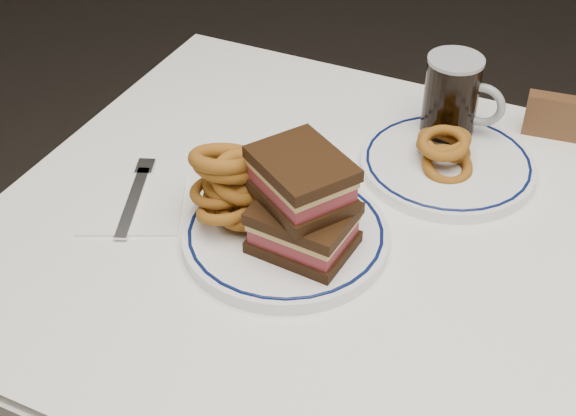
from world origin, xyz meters
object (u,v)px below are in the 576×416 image
at_px(beer_mug, 452,99).
at_px(reuben_sandwich, 303,204).
at_px(main_plate, 286,235).
at_px(far_plate, 447,164).

bearing_deg(beer_mug, reuben_sandwich, -105.84).
bearing_deg(main_plate, reuben_sandwich, -22.08).
xyz_separation_m(main_plate, reuben_sandwich, (0.03, -0.01, 0.07)).
xyz_separation_m(main_plate, beer_mug, (0.13, 0.34, 0.06)).
height_order(main_plate, far_plate, main_plate).
height_order(reuben_sandwich, far_plate, reuben_sandwich).
bearing_deg(reuben_sandwich, beer_mug, 74.16).
bearing_deg(reuben_sandwich, far_plate, 65.28).
bearing_deg(reuben_sandwich, main_plate, 157.92).
height_order(beer_mug, far_plate, beer_mug).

